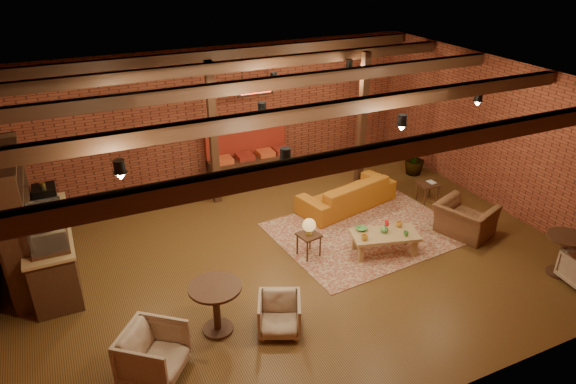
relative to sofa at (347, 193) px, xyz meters
name	(u,v)px	position (x,y,z in m)	size (l,w,h in m)	color
floor	(289,251)	(-1.93, -1.11, -0.33)	(10.00, 10.00, 0.00)	#3C270F
ceiling	(290,88)	(-1.93, -1.11, 2.87)	(10.00, 8.00, 0.02)	black
wall_back	(219,113)	(-1.93, 2.89, 1.27)	(10.00, 0.02, 3.20)	brown
wall_front	(436,306)	(-1.93, -5.11, 1.27)	(10.00, 0.02, 3.20)	brown
wall_right	(499,135)	(3.07, -1.11, 1.27)	(0.02, 8.00, 3.20)	brown
ceiling_beams	(290,95)	(-1.93, -1.11, 2.75)	(9.80, 6.40, 0.22)	#321F10
ceiling_pipe	(254,86)	(-1.93, 0.49, 2.52)	(0.12, 0.12, 9.60)	black
post_left	(213,135)	(-2.53, 1.49, 1.27)	(0.16, 0.16, 3.20)	#321F10
post_right	(362,122)	(0.87, 0.89, 1.27)	(0.16, 0.16, 3.20)	#321F10
service_counter	(49,238)	(-6.03, -0.11, 0.47)	(0.80, 2.50, 1.60)	#321F10
plant_counter	(49,210)	(-5.93, 0.09, 0.89)	(0.35, 0.39, 0.30)	#337F33
shelving_hutch	(18,220)	(-6.43, -0.01, 0.87)	(0.52, 2.00, 2.40)	#321F10
banquette	(251,158)	(-1.33, 2.44, 0.17)	(2.10, 0.70, 1.00)	maroon
service_sign	(255,89)	(-1.33, 1.99, 2.02)	(0.86, 0.06, 0.30)	#FF3319
ceiling_spotlights	(290,108)	(-1.93, -1.11, 2.53)	(6.40, 4.40, 0.28)	black
rug	(367,231)	(-0.18, -1.13, -0.33)	(3.63, 2.77, 0.01)	maroon
sofa	(347,193)	(0.00, 0.00, 0.00)	(2.28, 0.89, 0.67)	#A75E17
coffee_table	(384,236)	(-0.34, -1.92, 0.05)	(1.37, 0.93, 0.68)	olive
side_table_lamp	(309,228)	(-1.67, -1.41, 0.27)	(0.44, 0.44, 0.80)	#321F10
round_table_left	(216,301)	(-3.87, -2.66, 0.23)	(0.79, 0.79, 0.83)	#321F10
armchair_a	(153,351)	(-4.92, -3.13, 0.07)	(0.78, 0.73, 0.80)	beige
armchair_b	(279,313)	(-3.01, -3.06, 0.00)	(0.64, 0.60, 0.66)	beige
armchair_right	(466,214)	(1.54, -2.03, 0.12)	(1.04, 0.68, 0.91)	brown
side_table_book	(429,185)	(1.80, -0.57, 0.10)	(0.46, 0.46, 0.48)	#321F10
round_table_right	(564,249)	(2.13, -3.82, 0.19)	(0.67, 0.67, 0.78)	#321F10
plant_tall	(419,123)	(2.47, 0.81, 1.02)	(1.52, 1.52, 2.71)	#4C7F4C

